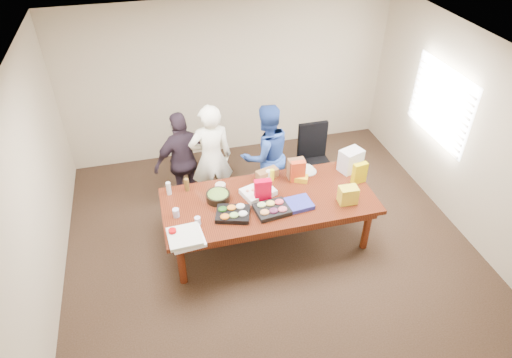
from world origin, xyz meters
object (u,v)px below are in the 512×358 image
object	(u,v)px
office_chair	(316,163)
salad_bowl	(218,197)
sheet_cake	(258,192)
conference_table	(269,220)
person_right	(266,155)
person_center	(211,158)

from	to	relation	value
office_chair	salad_bowl	size ratio (longest dim) A/B	3.45
sheet_cake	salad_bowl	size ratio (longest dim) A/B	1.32
office_chair	conference_table	bearing A→B (deg)	-138.25
office_chair	sheet_cake	bearing A→B (deg)	-145.90
conference_table	person_right	xyz separation A→B (m)	(0.21, 0.94, 0.43)
office_chair	person_center	world-z (taller)	person_center
office_chair	sheet_cake	world-z (taller)	office_chair
person_center	person_right	bearing A→B (deg)	173.39
conference_table	office_chair	xyz separation A→B (m)	(1.01, 0.90, 0.17)
conference_table	person_right	distance (m)	1.05
person_center	sheet_cake	distance (m)	0.97
sheet_cake	salad_bowl	xyz separation A→B (m)	(-0.54, 0.02, 0.01)
conference_table	office_chair	distance (m)	1.36
sheet_cake	conference_table	bearing A→B (deg)	-70.19
conference_table	salad_bowl	bearing A→B (deg)	166.47
person_center	sheet_cake	xyz separation A→B (m)	(0.48, -0.84, -0.07)
office_chair	sheet_cake	size ratio (longest dim) A/B	2.61
office_chair	person_right	distance (m)	0.84
person_right	sheet_cake	size ratio (longest dim) A/B	3.88
person_center	salad_bowl	bearing A→B (deg)	82.71
person_right	conference_table	bearing A→B (deg)	65.72
person_right	sheet_cake	distance (m)	0.86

